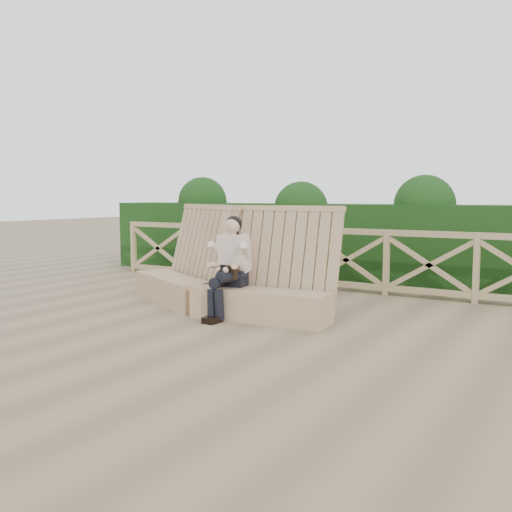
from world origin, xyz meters
The scene contains 5 objects.
ground centered at (0.00, 0.00, 0.00)m, with size 60.00×60.00×0.00m, color brown.
bench centered at (-0.94, 0.98, 0.39)m, with size 3.71×1.55×1.55m.
woman centered at (-0.54, 0.70, 0.73)m, with size 0.44×0.89×1.39m.
guardrail centered at (0.00, 3.50, 0.55)m, with size 10.10×0.09×1.10m.
hedge centered at (0.00, 4.70, 0.75)m, with size 12.00×1.20×1.50m, color black.
Camera 1 is at (3.81, -5.70, 1.65)m, focal length 40.00 mm.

